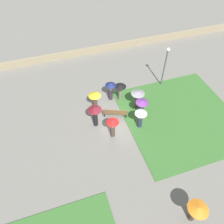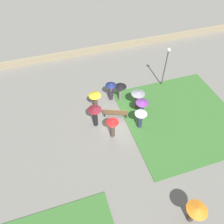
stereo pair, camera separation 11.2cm
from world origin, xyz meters
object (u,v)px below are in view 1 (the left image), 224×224
at_px(crowd_person_white, 141,116).
at_px(lone_walker_far_path, 197,211).
at_px(crowd_person_red, 113,126).
at_px(park_bench, 115,113).
at_px(crowd_person_navy, 111,88).
at_px(crowd_person_black, 120,89).
at_px(crowd_person_purple, 142,105).
at_px(crowd_person_yellow, 95,98).
at_px(crowd_person_grey, 138,96).
at_px(crowd_person_maroon, 95,113).
at_px(lamp_post, 166,62).

xyz_separation_m(crowd_person_white, lone_walker_far_path, (-0.15, 7.35, 0.05)).
bearing_deg(crowd_person_red, park_bench, -6.01).
height_order(crowd_person_navy, crowd_person_black, crowd_person_navy).
relative_size(crowd_person_purple, crowd_person_black, 1.01).
bearing_deg(crowd_person_white, crowd_person_yellow, 17.97).
xyz_separation_m(park_bench, crowd_person_red, (0.83, 1.78, 0.73)).
height_order(crowd_person_navy, crowd_person_purple, crowd_person_navy).
bearing_deg(crowd_person_navy, crowd_person_grey, -106.73).
distance_m(crowd_person_maroon, crowd_person_purple, 3.83).
xyz_separation_m(lamp_post, lone_walker_far_path, (3.87, 11.47, -1.32)).
bearing_deg(crowd_person_yellow, crowd_person_red, 80.94).
relative_size(crowd_person_maroon, crowd_person_white, 1.12).
xyz_separation_m(park_bench, crowd_person_white, (-1.48, 1.61, 0.74)).
distance_m(crowd_person_red, crowd_person_white, 2.32).
height_order(lamp_post, crowd_person_white, lamp_post).
bearing_deg(crowd_person_black, crowd_person_navy, 38.02).
distance_m(crowd_person_yellow, crowd_person_white, 4.09).
xyz_separation_m(park_bench, crowd_person_purple, (-2.04, 0.55, 0.75)).
distance_m(crowd_person_purple, crowd_person_black, 2.53).
bearing_deg(crowd_person_maroon, lamp_post, -36.10).
height_order(park_bench, crowd_person_purple, crowd_person_purple).
xyz_separation_m(park_bench, crowd_person_black, (-1.04, -1.77, 0.83)).
xyz_separation_m(crowd_person_yellow, crowd_person_black, (-2.37, -0.41, -0.02)).
relative_size(park_bench, crowd_person_yellow, 1.08).
height_order(crowd_person_yellow, lone_walker_far_path, crowd_person_yellow).
xyz_separation_m(crowd_person_grey, crowd_person_yellow, (3.43, -0.90, 0.01)).
relative_size(park_bench, crowd_person_purple, 1.13).
distance_m(crowd_person_yellow, lone_walker_far_path, 10.75).
relative_size(park_bench, lone_walker_far_path, 1.14).
height_order(crowd_person_purple, lone_walker_far_path, crowd_person_purple).
xyz_separation_m(crowd_person_maroon, crowd_person_grey, (-3.88, -0.79, -0.09)).
relative_size(park_bench, lamp_post, 0.50).
bearing_deg(crowd_person_navy, crowd_person_yellow, 142.60).
relative_size(crowd_person_red, crowd_person_yellow, 0.97).
distance_m(crowd_person_maroon, crowd_person_yellow, 1.75).
bearing_deg(park_bench, crowd_person_navy, -75.50).
relative_size(crowd_person_grey, crowd_person_black, 1.05).
relative_size(crowd_person_black, crowd_person_white, 0.98).
bearing_deg(lone_walker_far_path, lamp_post, 52.71).
bearing_deg(crowd_person_grey, lone_walker_far_path, -133.59).
bearing_deg(crowd_person_purple, crowd_person_red, 64.01).
bearing_deg(crowd_person_navy, crowd_person_black, -91.27).
relative_size(crowd_person_navy, crowd_person_yellow, 1.00).
distance_m(crowd_person_purple, crowd_person_grey, 1.03).
relative_size(lamp_post, crowd_person_black, 2.27).
bearing_deg(park_bench, crowd_person_white, 155.01).
bearing_deg(park_bench, crowd_person_black, -98.16).
xyz_separation_m(crowd_person_maroon, crowd_person_navy, (-2.07, -2.48, -0.14)).
relative_size(crowd_person_maroon, crowd_person_purple, 1.13).
bearing_deg(crowd_person_black, crowd_person_red, 127.95).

